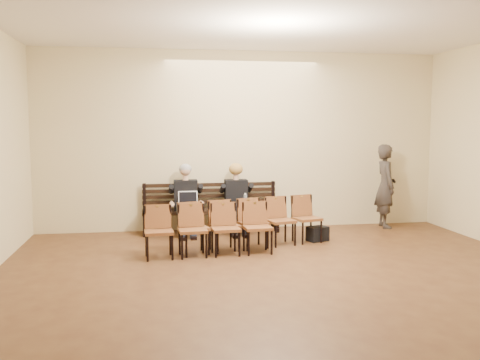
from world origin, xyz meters
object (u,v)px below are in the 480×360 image
object	(u,v)px
seated_man	(186,200)
chair_row_back	(209,230)
water_bottle	(245,206)
passerby	(386,180)
laptop	(189,206)
chair_row_front	(253,223)
bench	(211,221)
bag	(318,234)
seated_woman	(237,201)

from	to	relation	value
seated_man	chair_row_back	xyz separation A→B (m)	(0.26, -1.69, -0.24)
water_bottle	passerby	size ratio (longest dim) A/B	0.11
water_bottle	chair_row_back	world-z (taller)	chair_row_back
laptop	chair_row_front	xyz separation A→B (m)	(1.02, -1.04, -0.17)
bench	bag	world-z (taller)	bench
laptop	bag	size ratio (longest dim) A/B	1.02
seated_woman	bag	bearing A→B (deg)	-35.72
bench	chair_row_front	size ratio (longest dim) A/B	1.02
chair_row_front	seated_man	bearing A→B (deg)	114.29
laptop	chair_row_front	size ratio (longest dim) A/B	0.14
laptop	chair_row_front	bearing A→B (deg)	-37.52
chair_row_back	seated_woman	bearing A→B (deg)	63.76
bench	laptop	world-z (taller)	laptop
bench	chair_row_back	xyz separation A→B (m)	(-0.23, -1.81, 0.19)
bag	passerby	size ratio (longest dim) A/B	0.18
seated_woman	bag	distance (m)	1.69
bench	seated_man	bearing A→B (deg)	-166.10
seated_man	bag	xyz separation A→B (m)	(2.28, -0.94, -0.52)
seated_man	passerby	distance (m)	4.01
seated_man	passerby	xyz separation A→B (m)	(4.00, 0.07, 0.31)
bench	bag	xyz separation A→B (m)	(1.79, -1.06, -0.10)
bench	water_bottle	xyz separation A→B (m)	(0.60, -0.39, 0.33)
laptop	bench	bearing A→B (deg)	45.30
seated_man	chair_row_front	size ratio (longest dim) A/B	0.51
chair_row_front	chair_row_back	distance (m)	0.89
laptop	passerby	size ratio (longest dim) A/B	0.19
seated_woman	passerby	world-z (taller)	passerby
bench	water_bottle	size ratio (longest dim) A/B	11.83
passerby	chair_row_front	size ratio (longest dim) A/B	0.76
laptop	passerby	xyz separation A→B (m)	(3.97, 0.29, 0.38)
seated_man	chair_row_front	bearing A→B (deg)	-50.41
bench	water_bottle	bearing A→B (deg)	-33.15
seated_man	chair_row_front	distance (m)	1.66
water_bottle	chair_row_front	world-z (taller)	chair_row_front
chair_row_front	chair_row_back	xyz separation A→B (m)	(-0.79, -0.42, -0.00)
passerby	chair_row_back	xyz separation A→B (m)	(-3.74, -1.75, -0.55)
bench	seated_man	size ratio (longest dim) A/B	1.99
bench	passerby	size ratio (longest dim) A/B	1.35
passerby	laptop	bearing A→B (deg)	100.62
seated_man	bag	distance (m)	2.52
passerby	chair_row_back	size ratio (longest dim) A/B	0.96
seated_woman	chair_row_back	bearing A→B (deg)	-112.74
bench	chair_row_front	distance (m)	1.51
passerby	water_bottle	bearing A→B (deg)	103.03
seated_man	water_bottle	world-z (taller)	seated_man
laptop	chair_row_front	distance (m)	1.46
laptop	chair_row_back	size ratio (longest dim) A/B	0.18
seated_man	laptop	size ratio (longest dim) A/B	3.64
seated_woman	chair_row_back	distance (m)	1.84
bench	seated_woman	bearing A→B (deg)	-14.02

